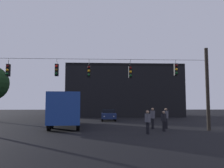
% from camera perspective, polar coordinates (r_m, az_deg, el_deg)
% --- Properties ---
extents(ground_plane, '(168.00, 168.00, 0.00)m').
position_cam_1_polar(ground_plane, '(29.68, -3.95, -8.99)').
color(ground_plane, black).
rests_on(ground_plane, ground).
extents(overhead_signal_span, '(18.58, 0.44, 6.62)m').
position_cam_1_polar(overhead_signal_span, '(18.59, -4.59, 0.44)').
color(overhead_signal_span, black).
rests_on(overhead_signal_span, ground).
extents(city_bus, '(3.53, 11.19, 3.00)m').
position_cam_1_polar(city_bus, '(23.23, -10.94, -5.36)').
color(city_bus, navy).
rests_on(city_bus, ground).
extents(car_near_right, '(1.85, 4.36, 1.52)m').
position_cam_1_polar(car_near_right, '(30.74, -0.83, -7.38)').
color(car_near_right, navy).
rests_on(car_near_right, ground).
extents(pedestrian_crossing_left, '(0.35, 0.42, 1.63)m').
position_cam_1_polar(pedestrian_crossing_left, '(16.70, 8.60, -8.75)').
color(pedestrian_crossing_left, black).
rests_on(pedestrian_crossing_left, ground).
extents(pedestrian_crossing_center, '(0.35, 0.42, 1.54)m').
position_cam_1_polar(pedestrian_crossing_center, '(18.75, 12.38, -8.46)').
color(pedestrian_crossing_center, black).
rests_on(pedestrian_crossing_center, ground).
extents(pedestrian_crossing_right, '(0.34, 0.42, 1.76)m').
position_cam_1_polar(pedestrian_crossing_right, '(20.51, 9.77, -7.81)').
color(pedestrian_crossing_right, black).
rests_on(pedestrian_crossing_right, ground).
extents(pedestrian_near_bus, '(0.33, 0.41, 1.74)m').
position_cam_1_polar(pedestrian_near_bus, '(20.89, 12.91, -7.74)').
color(pedestrian_near_bus, black).
rests_on(pedestrian_near_bus, ground).
extents(corner_building, '(20.10, 11.37, 9.05)m').
position_cam_1_polar(corner_building, '(44.85, 2.62, -1.93)').
color(corner_building, black).
rests_on(corner_building, ground).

